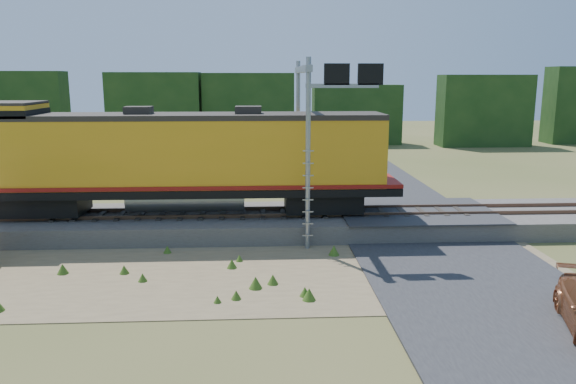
{
  "coord_description": "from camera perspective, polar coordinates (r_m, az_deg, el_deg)",
  "views": [
    {
      "loc": [
        -0.17,
        -18.58,
        6.83
      ],
      "look_at": [
        0.97,
        3.0,
        2.4
      ],
      "focal_mm": 35.0,
      "sensor_mm": 36.0,
      "label": 1
    }
  ],
  "objects": [
    {
      "name": "locomotive",
      "position": [
        25.07,
        -11.09,
        3.4
      ],
      "size": [
        18.81,
        2.87,
        4.85
      ],
      "color": "black",
      "rests_on": "rails"
    },
    {
      "name": "weed_clumps",
      "position": [
        20.16,
        -12.49,
        -8.5
      ],
      "size": [
        15.0,
        6.2,
        0.56
      ],
      "primitive_type": null,
      "color": "#3C5F1B",
      "rests_on": "ground"
    },
    {
      "name": "ballast",
      "position": [
        25.4,
        -2.55,
        -3.09
      ],
      "size": [
        70.0,
        5.0,
        0.8
      ],
      "primitive_type": "cube",
      "color": "slate",
      "rests_on": "ground"
    },
    {
      "name": "rails",
      "position": [
        25.29,
        -2.56,
        -2.03
      ],
      "size": [
        70.0,
        1.54,
        0.16
      ],
      "color": "brown",
      "rests_on": "ballast"
    },
    {
      "name": "dirt_shoulder",
      "position": [
        20.34,
        -8.09,
        -8.11
      ],
      "size": [
        26.0,
        8.0,
        0.03
      ],
      "primitive_type": "cube",
      "color": "#8C7754",
      "rests_on": "ground"
    },
    {
      "name": "road",
      "position": [
        21.68,
        16.58,
        -7.03
      ],
      "size": [
        7.0,
        66.0,
        0.86
      ],
      "color": "#38383A",
      "rests_on": "ground"
    },
    {
      "name": "ground",
      "position": [
        19.79,
        -2.37,
        -8.61
      ],
      "size": [
        140.0,
        140.0,
        0.0
      ],
      "primitive_type": "plane",
      "color": "#475123",
      "rests_on": "ground"
    },
    {
      "name": "signal_gantry",
      "position": [
        24.04,
        2.58,
        8.78
      ],
      "size": [
        3.01,
        6.2,
        7.59
      ],
      "color": "gray",
      "rests_on": "ground"
    },
    {
      "name": "tree_line_north",
      "position": [
        56.7,
        -2.87,
        7.77
      ],
      "size": [
        130.0,
        3.0,
        6.5
      ],
      "color": "#173613",
      "rests_on": "ground"
    }
  ]
}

